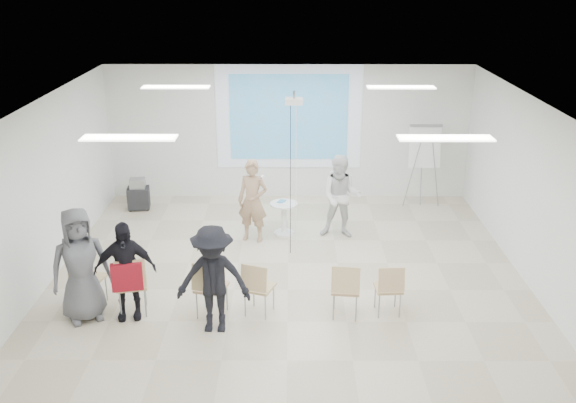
{
  "coord_description": "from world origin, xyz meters",
  "views": [
    {
      "loc": [
        0.05,
        -9.36,
        5.06
      ],
      "look_at": [
        0.0,
        0.8,
        1.25
      ],
      "focal_mm": 40.0,
      "sensor_mm": 36.0,
      "label": 1
    }
  ],
  "objects_px": {
    "chair_far_left": "(86,276)",
    "audience_mid": "(213,272)",
    "chair_center": "(257,285)",
    "chair_right_inner": "(346,286)",
    "audience_left": "(124,264)",
    "audience_outer": "(79,258)",
    "laptop": "(212,285)",
    "chair_left_mid": "(131,281)",
    "av_cart": "(138,195)",
    "flipchart_easel": "(425,147)",
    "player_right": "(341,192)",
    "player_left": "(253,196)",
    "pedestal_table": "(284,216)",
    "chair_right_far": "(389,286)",
    "chair_left_inner": "(209,285)"
  },
  "relations": [
    {
      "from": "chair_right_far",
      "to": "chair_left_inner",
      "type": "bearing_deg",
      "value": 178.05
    },
    {
      "from": "chair_far_left",
      "to": "chair_left_mid",
      "type": "relative_size",
      "value": 0.94
    },
    {
      "from": "pedestal_table",
      "to": "chair_left_mid",
      "type": "relative_size",
      "value": 0.73
    },
    {
      "from": "player_right",
      "to": "av_cart",
      "type": "distance_m",
      "value": 4.56
    },
    {
      "from": "chair_far_left",
      "to": "av_cart",
      "type": "distance_m",
      "value": 4.25
    },
    {
      "from": "chair_far_left",
      "to": "chair_right_inner",
      "type": "distance_m",
      "value": 3.97
    },
    {
      "from": "chair_right_far",
      "to": "audience_left",
      "type": "relative_size",
      "value": 0.47
    },
    {
      "from": "player_right",
      "to": "audience_left",
      "type": "xyz_separation_m",
      "value": [
        -3.42,
        -3.06,
        -0.02
      ]
    },
    {
      "from": "chair_left_inner",
      "to": "chair_right_far",
      "type": "bearing_deg",
      "value": 15.47
    },
    {
      "from": "player_right",
      "to": "audience_left",
      "type": "distance_m",
      "value": 4.59
    },
    {
      "from": "pedestal_table",
      "to": "player_left",
      "type": "relative_size",
      "value": 0.39
    },
    {
      "from": "chair_far_left",
      "to": "audience_mid",
      "type": "xyz_separation_m",
      "value": [
        2.04,
        -0.64,
        0.39
      ]
    },
    {
      "from": "flipchart_easel",
      "to": "player_left",
      "type": "bearing_deg",
      "value": -151.32
    },
    {
      "from": "chair_center",
      "to": "flipchart_easel",
      "type": "bearing_deg",
      "value": 74.55
    },
    {
      "from": "chair_far_left",
      "to": "av_cart",
      "type": "relative_size",
      "value": 1.32
    },
    {
      "from": "audience_mid",
      "to": "laptop",
      "type": "bearing_deg",
      "value": 104.13
    },
    {
      "from": "chair_right_inner",
      "to": "audience_left",
      "type": "distance_m",
      "value": 3.29
    },
    {
      "from": "player_left",
      "to": "player_right",
      "type": "relative_size",
      "value": 1.0
    },
    {
      "from": "pedestal_table",
      "to": "chair_far_left",
      "type": "distance_m",
      "value": 4.17
    },
    {
      "from": "flipchart_easel",
      "to": "chair_right_inner",
      "type": "bearing_deg",
      "value": -111.79
    },
    {
      "from": "laptop",
      "to": "audience_outer",
      "type": "height_order",
      "value": "audience_outer"
    },
    {
      "from": "audience_mid",
      "to": "chair_center",
      "type": "bearing_deg",
      "value": 36.54
    },
    {
      "from": "chair_right_far",
      "to": "av_cart",
      "type": "distance_m",
      "value": 6.55
    },
    {
      "from": "chair_right_inner",
      "to": "av_cart",
      "type": "xyz_separation_m",
      "value": [
        -4.12,
        4.55,
        -0.21
      ]
    },
    {
      "from": "laptop",
      "to": "audience_outer",
      "type": "relative_size",
      "value": 0.17
    },
    {
      "from": "flipchart_easel",
      "to": "av_cart",
      "type": "distance_m",
      "value": 6.25
    },
    {
      "from": "chair_right_far",
      "to": "laptop",
      "type": "height_order",
      "value": "chair_right_far"
    },
    {
      "from": "audience_left",
      "to": "audience_outer",
      "type": "distance_m",
      "value": 0.65
    },
    {
      "from": "audience_left",
      "to": "chair_far_left",
      "type": "bearing_deg",
      "value": 149.0
    },
    {
      "from": "chair_center",
      "to": "audience_left",
      "type": "height_order",
      "value": "audience_left"
    },
    {
      "from": "chair_far_left",
      "to": "laptop",
      "type": "relative_size",
      "value": 2.65
    },
    {
      "from": "player_right",
      "to": "audience_outer",
      "type": "height_order",
      "value": "audience_outer"
    },
    {
      "from": "chair_far_left",
      "to": "av_cart",
      "type": "xyz_separation_m",
      "value": [
        -0.16,
        4.24,
        -0.22
      ]
    },
    {
      "from": "player_left",
      "to": "laptop",
      "type": "height_order",
      "value": "player_left"
    },
    {
      "from": "audience_left",
      "to": "av_cart",
      "type": "distance_m",
      "value": 4.64
    },
    {
      "from": "chair_center",
      "to": "chair_right_inner",
      "type": "height_order",
      "value": "chair_right_inner"
    },
    {
      "from": "chair_left_mid",
      "to": "laptop",
      "type": "relative_size",
      "value": 2.83
    },
    {
      "from": "chair_left_mid",
      "to": "av_cart",
      "type": "relative_size",
      "value": 1.41
    },
    {
      "from": "pedestal_table",
      "to": "chair_center",
      "type": "distance_m",
      "value": 3.14
    },
    {
      "from": "audience_mid",
      "to": "chair_left_mid",
      "type": "bearing_deg",
      "value": 165.32
    },
    {
      "from": "chair_right_inner",
      "to": "audience_left",
      "type": "xyz_separation_m",
      "value": [
        -3.27,
        0.02,
        0.36
      ]
    },
    {
      "from": "chair_left_mid",
      "to": "audience_outer",
      "type": "distance_m",
      "value": 0.82
    },
    {
      "from": "chair_right_inner",
      "to": "audience_left",
      "type": "relative_size",
      "value": 0.51
    },
    {
      "from": "chair_far_left",
      "to": "chair_left_mid",
      "type": "distance_m",
      "value": 0.79
    },
    {
      "from": "pedestal_table",
      "to": "player_left",
      "type": "bearing_deg",
      "value": -154.29
    },
    {
      "from": "chair_right_far",
      "to": "flipchart_easel",
      "type": "relative_size",
      "value": 0.46
    },
    {
      "from": "audience_mid",
      "to": "flipchart_easel",
      "type": "height_order",
      "value": "same"
    },
    {
      "from": "chair_far_left",
      "to": "av_cart",
      "type": "height_order",
      "value": "chair_far_left"
    },
    {
      "from": "chair_left_inner",
      "to": "audience_outer",
      "type": "bearing_deg",
      "value": -165.53
    },
    {
      "from": "chair_left_mid",
      "to": "pedestal_table",
      "type": "bearing_deg",
      "value": 41.9
    }
  ]
}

